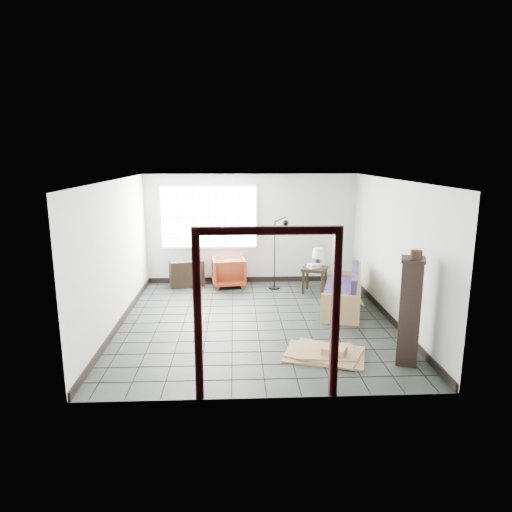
{
  "coord_description": "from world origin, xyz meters",
  "views": [
    {
      "loc": [
        -0.38,
        -8.01,
        3.02
      ],
      "look_at": [
        0.0,
        0.3,
        1.18
      ],
      "focal_mm": 32.0,
      "sensor_mm": 36.0,
      "label": 1
    }
  ],
  "objects_px": {
    "futon_sofa": "(345,295)",
    "tall_shelf": "(410,310)",
    "armchair": "(229,270)",
    "side_table": "(315,272)"
  },
  "relations": [
    {
      "from": "side_table",
      "to": "tall_shelf",
      "type": "distance_m",
      "value": 3.68
    },
    {
      "from": "futon_sofa",
      "to": "side_table",
      "type": "bearing_deg",
      "value": 124.8
    },
    {
      "from": "armchair",
      "to": "side_table",
      "type": "relative_size",
      "value": 1.12
    },
    {
      "from": "futon_sofa",
      "to": "armchair",
      "type": "bearing_deg",
      "value": 158.07
    },
    {
      "from": "futon_sofa",
      "to": "side_table",
      "type": "distance_m",
      "value": 1.23
    },
    {
      "from": "futon_sofa",
      "to": "tall_shelf",
      "type": "distance_m",
      "value": 2.51
    },
    {
      "from": "armchair",
      "to": "tall_shelf",
      "type": "distance_m",
      "value": 5.01
    },
    {
      "from": "side_table",
      "to": "armchair",
      "type": "bearing_deg",
      "value": 162.19
    },
    {
      "from": "tall_shelf",
      "to": "futon_sofa",
      "type": "bearing_deg",
      "value": 118.81
    },
    {
      "from": "tall_shelf",
      "to": "armchair",
      "type": "bearing_deg",
      "value": 143.25
    }
  ]
}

